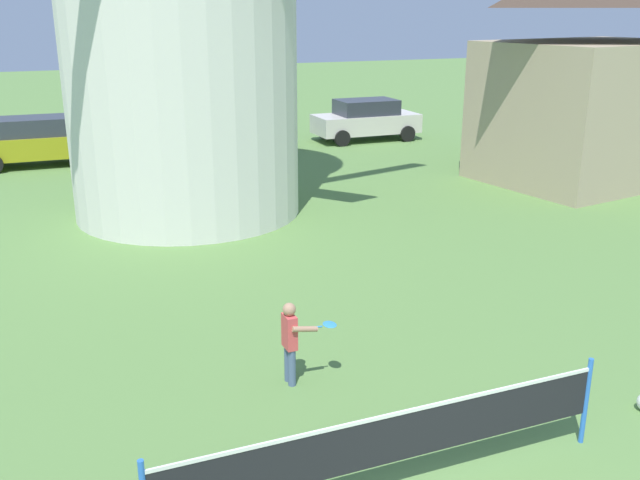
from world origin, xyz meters
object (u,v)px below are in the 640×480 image
at_px(player_far, 291,338).
at_px(parked_car_mustard, 39,140).
at_px(chapel, 596,67).
at_px(parked_car_silver, 224,126).
at_px(tennis_net, 393,439).
at_px(parked_car_cream, 366,119).

distance_m(player_far, parked_car_mustard, 16.66).
xyz_separation_m(parked_car_mustard, chapel, (15.12, -8.18, 2.47)).
height_order(parked_car_mustard, parked_car_silver, same).
height_order(player_far, parked_car_silver, parked_car_silver).
bearing_deg(parked_car_mustard, chapel, -28.40).
xyz_separation_m(parked_car_silver, chapel, (8.81, -8.82, 2.47)).
xyz_separation_m(tennis_net, player_far, (-0.16, 2.62, -0.01)).
relative_size(parked_car_silver, chapel, 0.61).
xyz_separation_m(player_far, parked_car_silver, (3.58, 17.08, 0.14)).
relative_size(tennis_net, player_far, 4.32).
bearing_deg(tennis_net, player_far, 93.59).
distance_m(parked_car_mustard, parked_car_cream, 11.81).
bearing_deg(parked_car_silver, parked_car_cream, -5.26).
bearing_deg(player_far, chapel, 33.68).
bearing_deg(parked_car_silver, chapel, -45.04).
xyz_separation_m(player_far, parked_car_cream, (9.08, 16.57, 0.14)).
bearing_deg(tennis_net, chapel, 41.64).
bearing_deg(chapel, parked_car_mustard, 151.60).
relative_size(player_far, parked_car_mustard, 0.28).
distance_m(tennis_net, parked_car_silver, 19.99).
distance_m(parked_car_mustard, parked_car_silver, 6.35).
bearing_deg(player_far, parked_car_mustard, 99.43).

